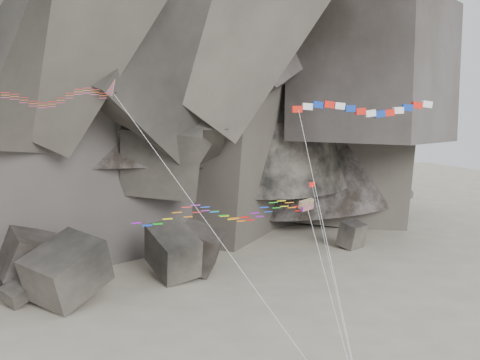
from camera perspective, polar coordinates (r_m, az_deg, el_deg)
name	(u,v)px	position (r m, az deg, el deg)	size (l,w,h in m)	color
boulder_field	(10,282)	(72.73, -20.99, -9.05)	(76.36, 16.20, 9.70)	#47423F
delta_kite	(53,97)	(43.98, -17.31, 7.54)	(19.65, 16.38, 22.78)	red
banner_kite	(363,110)	(47.15, 11.63, 6.56)	(11.51, 12.78, 21.14)	red
parafoil_kite	(218,212)	(40.76, -2.08, -3.06)	(13.48, 9.71, 14.25)	#F0B20D
pennant_kite	(319,219)	(46.43, 7.53, -3.73)	(3.59, 13.10, 14.69)	red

